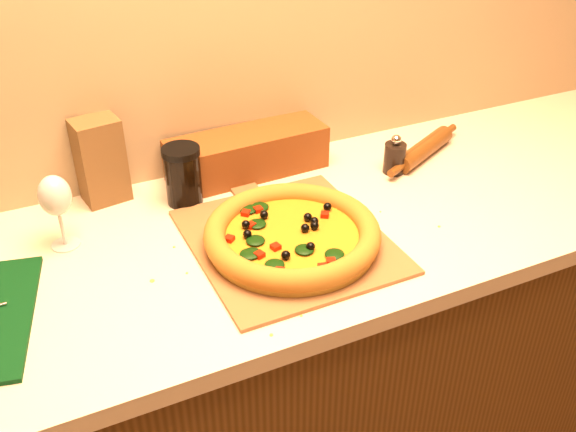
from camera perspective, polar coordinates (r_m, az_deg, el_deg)
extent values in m
cube|color=#4C2E10|center=(1.70, -1.14, -14.49)|extent=(2.80, 0.65, 0.86)
cube|color=beige|center=(1.40, -1.33, -1.87)|extent=(2.84, 0.68, 0.04)
cube|color=brown|center=(1.35, 0.00, -2.22)|extent=(0.39, 0.43, 0.01)
cube|color=brown|center=(1.57, -4.44, 3.08)|extent=(0.07, 0.17, 0.01)
cylinder|color=gold|center=(1.33, 0.37, -2.20)|extent=(0.34, 0.34, 0.02)
cylinder|color=gold|center=(1.32, 0.37, -1.74)|extent=(0.29, 0.29, 0.01)
torus|color=#954C1B|center=(1.31, 0.37, -1.47)|extent=(0.36, 0.36, 0.05)
ellipsoid|color=black|center=(1.36, 1.84, -0.20)|extent=(0.04, 0.04, 0.01)
sphere|color=black|center=(1.28, -0.95, -2.20)|extent=(0.02, 0.02, 0.02)
cube|color=#961305|center=(1.28, 2.28, -2.40)|extent=(0.02, 0.02, 0.01)
cylinder|color=black|center=(1.62, 9.45, 5.09)|extent=(0.05, 0.05, 0.08)
sphere|color=silver|center=(1.59, 9.61, 6.70)|extent=(0.03, 0.03, 0.03)
cylinder|color=#54290E|center=(1.71, 11.99, 5.84)|extent=(0.23, 0.15, 0.05)
cylinder|color=#54290E|center=(1.83, 14.10, 7.38)|extent=(0.06, 0.04, 0.02)
cylinder|color=#54290E|center=(1.60, 9.58, 4.07)|extent=(0.06, 0.04, 0.02)
cube|color=maroon|center=(1.59, -3.63, 5.54)|extent=(0.40, 0.14, 0.11)
cylinder|color=silver|center=(1.42, -19.13, -2.40)|extent=(0.06, 0.06, 0.00)
cylinder|color=silver|center=(1.40, -19.42, -1.10)|extent=(0.01, 0.01, 0.07)
ellipsoid|color=silver|center=(1.36, -20.02, 1.72)|extent=(0.07, 0.07, 0.09)
cube|color=brown|center=(1.51, -16.33, 4.76)|extent=(0.11, 0.09, 0.20)
cylinder|color=black|center=(1.48, -9.29, 3.32)|extent=(0.08, 0.08, 0.12)
cylinder|color=black|center=(1.45, -9.53, 5.71)|extent=(0.09, 0.09, 0.02)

